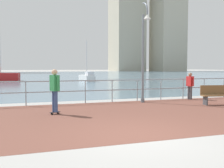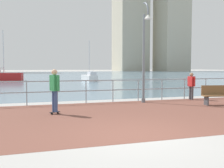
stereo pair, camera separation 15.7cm
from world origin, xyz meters
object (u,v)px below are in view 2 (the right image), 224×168
object	(u,v)px
skateboarder	(55,87)
sailboat_red	(3,76)
park_bench	(219,95)
lamppost	(145,47)
bystander	(191,84)
sailboat_blue	(90,77)

from	to	relation	value
skateboarder	sailboat_red	bearing A→B (deg)	98.65
park_bench	sailboat_red	world-z (taller)	sailboat_red
lamppost	sailboat_red	bearing A→B (deg)	108.97
skateboarder	park_bench	bearing A→B (deg)	1.26
skateboarder	bystander	size ratio (longest dim) A/B	1.15
skateboarder	sailboat_blue	bearing A→B (deg)	73.98
lamppost	park_bench	world-z (taller)	lamppost
skateboarder	sailboat_blue	world-z (taller)	sailboat_blue
park_bench	sailboat_red	size ratio (longest dim) A/B	0.25
lamppost	park_bench	xyz separation A→B (m)	(3.03, -1.74, -2.28)
sailboat_blue	sailboat_red	distance (m)	11.75
lamppost	skateboarder	distance (m)	5.26
skateboarder	sailboat_blue	distance (m)	23.08
lamppost	park_bench	bearing A→B (deg)	-29.83
lamppost	sailboat_blue	distance (m)	20.48
skateboarder	sailboat_red	size ratio (longest dim) A/B	0.26
bystander	sailboat_red	world-z (taller)	sailboat_red
skateboarder	sailboat_red	world-z (taller)	sailboat_red
bystander	sailboat_red	size ratio (longest dim) A/B	0.23
lamppost	park_bench	size ratio (longest dim) A/B	3.02
bystander	skateboarder	bearing A→B (deg)	-162.96
sailboat_red	lamppost	bearing A→B (deg)	-71.03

